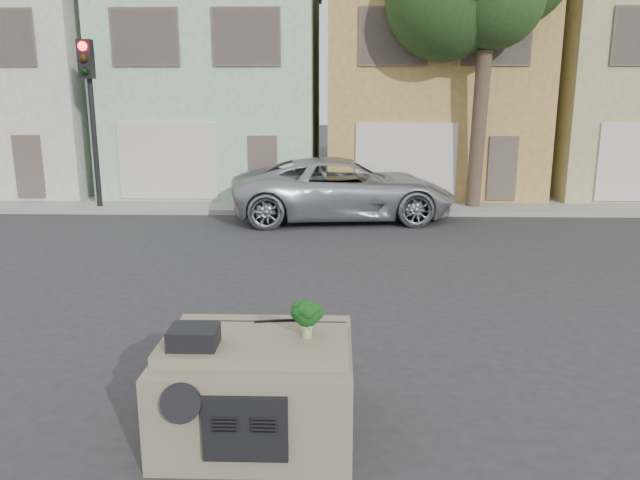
{
  "coord_description": "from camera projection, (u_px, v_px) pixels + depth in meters",
  "views": [
    {
      "loc": [
        0.85,
        -9.11,
        3.6
      ],
      "look_at": [
        0.56,
        0.5,
        1.3
      ],
      "focal_mm": 35.0,
      "sensor_mm": 36.0,
      "label": 1
    }
  ],
  "objects": [
    {
      "name": "tree_near",
      "position": [
        482.0,
        68.0,
        18.11
      ],
      "size": [
        4.4,
        4.0,
        8.5
      ],
      "primitive_type": "cube",
      "color": "#233D1A",
      "rests_on": "ground"
    },
    {
      "name": "townhouse_tan",
      "position": [
        425.0,
        86.0,
        22.82
      ],
      "size": [
        7.2,
        8.2,
        7.55
      ],
      "primitive_type": "cube",
      "color": "tan",
      "rests_on": "ground"
    },
    {
      "name": "townhouse_white",
      "position": [
        22.0,
        86.0,
        23.26
      ],
      "size": [
        7.2,
        8.2,
        7.55
      ],
      "primitive_type": "cube",
      "color": "silver",
      "rests_on": "ground"
    },
    {
      "name": "townhouse_mint",
      "position": [
        222.0,
        86.0,
        23.04
      ],
      "size": [
        7.2,
        8.2,
        7.55
      ],
      "primitive_type": "cube",
      "color": "#A1D6AB",
      "rests_on": "ground"
    },
    {
      "name": "townhouse_beige",
      "position": [
        633.0,
        86.0,
        22.6
      ],
      "size": [
        7.2,
        8.2,
        7.55
      ],
      "primitive_type": "cube",
      "color": "tan",
      "rests_on": "ground"
    },
    {
      "name": "ground_plane",
      "position": [
        283.0,
        328.0,
        9.72
      ],
      "size": [
        120.0,
        120.0,
        0.0
      ],
      "primitive_type": "plane",
      "color": "#303033",
      "rests_on": "ground"
    },
    {
      "name": "wiper_arm",
      "position": [
        286.0,
        320.0,
        6.9
      ],
      "size": [
        0.69,
        0.15,
        0.02
      ],
      "primitive_type": "cube",
      "rotation": [
        0.0,
        0.0,
        0.17
      ],
      "color": "black",
      "rests_on": "car_dashboard"
    },
    {
      "name": "car_dashboard",
      "position": [
        258.0,
        383.0,
        6.67
      ],
      "size": [
        2.0,
        1.8,
        1.12
      ],
      "primitive_type": "cube",
      "color": "#7C725B",
      "rests_on": "ground"
    },
    {
      "name": "silver_pickup",
      "position": [
        343.0,
        219.0,
        18.02
      ],
      "size": [
        6.61,
        3.58,
        1.76
      ],
      "primitive_type": "imported",
      "rotation": [
        0.0,
        0.0,
        1.68
      ],
      "color": "#A6A9AD",
      "rests_on": "ground"
    },
    {
      "name": "instrument_hump",
      "position": [
        194.0,
        337.0,
        6.2
      ],
      "size": [
        0.48,
        0.38,
        0.2
      ],
      "primitive_type": "cube",
      "color": "black",
      "rests_on": "car_dashboard"
    },
    {
      "name": "broccoli",
      "position": [
        307.0,
        319.0,
        6.41
      ],
      "size": [
        0.34,
        0.34,
        0.4
      ],
      "primitive_type": "cube",
      "rotation": [
        0.0,
        0.0,
        6.24
      ],
      "color": "#0F3810",
      "rests_on": "car_dashboard"
    },
    {
      "name": "sidewalk",
      "position": [
        312.0,
        204.0,
        19.91
      ],
      "size": [
        40.0,
        3.0,
        0.15
      ],
      "primitive_type": "cube",
      "color": "gray",
      "rests_on": "ground"
    },
    {
      "name": "traffic_signal",
      "position": [
        92.0,
        127.0,
        18.55
      ],
      "size": [
        0.4,
        0.4,
        5.1
      ],
      "primitive_type": "cube",
      "color": "black",
      "rests_on": "ground"
    }
  ]
}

